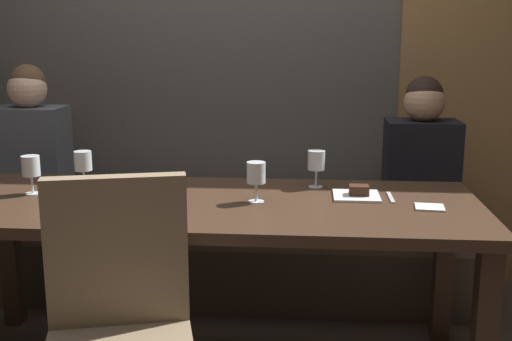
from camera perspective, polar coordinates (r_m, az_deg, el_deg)
back_wall_tiled at (r=3.71m, az=-1.50°, el=13.71°), size 6.00×0.12×3.00m
arched_door at (r=3.74m, az=19.80°, el=10.92°), size 0.90×0.05×2.55m
dining_table at (r=2.62m, az=-4.27°, el=-4.58°), size 2.20×0.84×0.74m
banquette_bench at (r=3.41m, az=-2.33°, el=-7.99°), size 2.50×0.44×0.45m
chair_near_side at (r=2.02m, az=-12.20°, el=-12.89°), size 0.54×0.54×0.98m
diner_redhead at (r=3.55m, az=-19.45°, el=2.16°), size 0.36×0.24×0.80m
diner_bearded at (r=3.30m, az=14.58°, el=1.31°), size 0.36×0.24×0.75m
wine_glass_center_front at (r=2.87m, az=-15.23°, el=0.68°), size 0.08×0.08×0.16m
wine_glass_near_right at (r=2.54m, az=0.01°, el=-0.30°), size 0.08×0.08×0.16m
wine_glass_far_right at (r=2.80m, az=5.43°, el=0.82°), size 0.08×0.08×0.16m
wine_glass_near_left at (r=2.83m, az=-19.51°, el=0.22°), size 0.08×0.08×0.16m
espresso_cup at (r=2.35m, az=-8.26°, el=-3.79°), size 0.12×0.12×0.06m
dessert_plate at (r=2.67m, az=9.06°, el=-2.07°), size 0.19×0.19×0.05m
fork_on_table at (r=2.68m, az=11.97°, el=-2.37°), size 0.02×0.17×0.01m
folded_napkin at (r=2.57m, az=15.29°, el=-3.20°), size 0.12×0.11×0.01m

